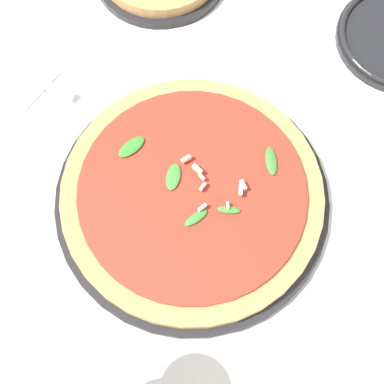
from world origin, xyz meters
name	(u,v)px	position (x,y,z in m)	size (l,w,h in m)	color
ground_plane	(209,234)	(0.00, 0.00, 0.00)	(6.00, 6.00, 0.00)	silver
pizza_arugula_main	(192,196)	(0.04, -0.03, 0.02)	(0.34, 0.34, 0.05)	black
napkin	(11,71)	(0.35, -0.09, 0.00)	(0.12, 0.09, 0.01)	silver
fork	(5,67)	(0.36, -0.09, 0.01)	(0.22, 0.02, 0.00)	silver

